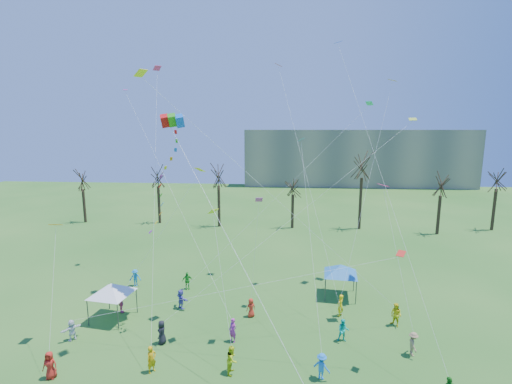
# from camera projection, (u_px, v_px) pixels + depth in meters

# --- Properties ---
(distant_building) EXTENTS (60.00, 14.00, 15.00)m
(distant_building) POSITION_uv_depth(u_px,v_px,m) (355.00, 157.00, 98.04)
(distant_building) COLOR gray
(distant_building) RESTS_ON ground
(bare_tree_row) EXTENTS (69.34, 8.15, 12.38)m
(bare_tree_row) POSITION_uv_depth(u_px,v_px,m) (305.00, 181.00, 54.23)
(bare_tree_row) COLOR black
(bare_tree_row) RESTS_ON ground
(big_box_kite) EXTENTS (6.09, 6.62, 20.00)m
(big_box_kite) POSITION_uv_depth(u_px,v_px,m) (168.00, 184.00, 25.98)
(big_box_kite) COLOR red
(big_box_kite) RESTS_ON ground
(canopy_tent_white) EXTENTS (4.00, 4.00, 3.03)m
(canopy_tent_white) POSITION_uv_depth(u_px,v_px,m) (112.00, 289.00, 28.31)
(canopy_tent_white) COLOR #3F3F44
(canopy_tent_white) RESTS_ON ground
(canopy_tent_blue) EXTENTS (4.03, 4.03, 3.04)m
(canopy_tent_blue) POSITION_uv_depth(u_px,v_px,m) (341.00, 269.00, 32.25)
(canopy_tent_blue) COLOR #3F3F44
(canopy_tent_blue) RESTS_ON ground
(festival_crowd) EXTENTS (25.53, 14.18, 1.85)m
(festival_crowd) POSITION_uv_depth(u_px,v_px,m) (235.00, 324.00, 26.41)
(festival_crowd) COLOR red
(festival_crowd) RESTS_ON ground
(small_kites_aloft) EXTENTS (28.02, 17.51, 32.72)m
(small_kites_aloft) POSITION_uv_depth(u_px,v_px,m) (271.00, 146.00, 28.38)
(small_kites_aloft) COLOR orange
(small_kites_aloft) RESTS_ON ground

